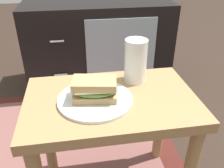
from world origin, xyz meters
name	(u,v)px	position (x,y,z in m)	size (l,w,h in m)	color
side_table	(111,119)	(0.00, 0.00, 0.37)	(0.56, 0.36, 0.46)	#A37A4C
tv_cabinet	(98,44)	(0.06, 0.95, 0.29)	(0.96, 0.46, 0.58)	black
area_rug	(63,136)	(-0.20, 0.35, 0.00)	(1.12, 0.89, 0.01)	#4C1E19
plate	(95,99)	(-0.05, -0.01, 0.47)	(0.24, 0.24, 0.01)	silver
sandwich_front	(95,89)	(-0.05, -0.01, 0.50)	(0.16, 0.11, 0.07)	tan
beer_glass	(136,62)	(0.10, 0.10, 0.54)	(0.08, 0.08, 0.16)	silver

